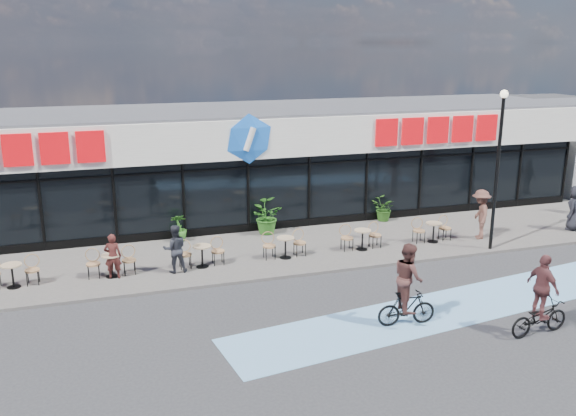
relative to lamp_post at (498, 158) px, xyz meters
The scene contains 20 objects.
ground 8.80m from the lamp_post, 163.52° to the right, with size 120.00×120.00×0.00m, color #28282B.
sidewalk 8.76m from the lamp_post, 164.20° to the left, with size 44.00×5.00×0.10m, color #58534E.
bike_lane 6.35m from the lamp_post, 134.82° to the right, with size 14.00×2.20×0.01m, color #6597C0.
building 10.95m from the lamp_post, 135.55° to the left, with size 30.60×6.57×4.75m.
lamp_post is the anchor object (origin of this frame).
bistro_set_1 16.29m from the lamp_post, behind, with size 1.54×0.62×0.90m.
bistro_set_2 13.47m from the lamp_post, behind, with size 1.54×0.62×0.90m.
bistro_set_3 10.70m from the lamp_post, behind, with size 1.54×0.62×0.90m.
bistro_set_4 7.99m from the lamp_post, 169.17° to the left, with size 1.54×0.62×0.90m.
bistro_set_5 5.47m from the lamp_post, 162.51° to the left, with size 1.54×0.62×0.90m.
bistro_set_6 3.55m from the lamp_post, 138.14° to the left, with size 1.54×0.62×0.90m.
potted_plant_left 11.74m from the lamp_post, 157.82° to the left, with size 0.58×0.58×1.03m, color #285E1B.
potted_plant_mid 8.79m from the lamp_post, 149.83° to the left, with size 1.22×1.06×1.36m, color #28611B.
potted_plant_right 5.64m from the lamp_post, 115.78° to the left, with size 0.94×0.82×1.05m, color #244D16.
patron_left 13.34m from the lamp_post, behind, with size 0.53×0.35×1.45m, color #3E1816.
patron_right 11.45m from the lamp_post, behind, with size 0.77×0.60×1.58m, color #23242B.
pedestrian_a 2.67m from the lamp_post, 74.68° to the left, with size 1.22×0.70×1.89m, color brown.
pedestrian_c 5.23m from the lamp_post, 12.19° to the left, with size 0.87×0.56×1.78m, color black.
cyclist_a 7.63m from the lamp_post, 142.59° to the right, with size 1.63×0.96×2.28m.
cyclist_c 7.04m from the lamp_post, 115.12° to the right, with size 1.81×1.04×2.17m.
Camera 1 is at (-5.49, -15.31, 7.27)m, focal length 38.00 mm.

